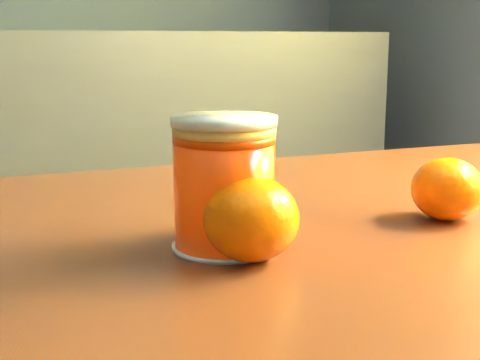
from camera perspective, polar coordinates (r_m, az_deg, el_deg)
name	(u,v)px	position (r m, az deg, el deg)	size (l,w,h in m)	color
table	(321,331)	(0.61, 6.90, -12.68)	(0.97, 0.69, 0.72)	brown
juice_glass	(224,184)	(0.51, -1.34, -0.34)	(0.08, 0.08, 0.10)	red
orange_front	(233,202)	(0.54, -0.61, -1.89)	(0.07, 0.07, 0.06)	#FF6505
orange_back	(447,189)	(0.62, 17.27, -0.73)	(0.06, 0.06, 0.06)	#FF6505
orange_extra	(251,218)	(0.49, 0.94, -3.30)	(0.07, 0.07, 0.06)	#FF6505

